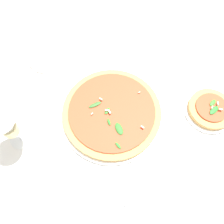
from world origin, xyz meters
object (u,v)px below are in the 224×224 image
(pizza_arugula_main, at_px, (112,114))
(wine_glass, at_px, (7,127))
(pizza_personal_side, at_px, (210,110))
(side_plate_white, at_px, (48,56))

(pizza_arugula_main, bearing_deg, wine_glass, 91.92)
(pizza_personal_side, bearing_deg, side_plate_white, 54.51)
(pizza_arugula_main, height_order, side_plate_white, pizza_arugula_main)
(pizza_personal_side, height_order, side_plate_white, pizza_personal_side)
(wine_glass, height_order, side_plate_white, wine_glass)
(pizza_personal_side, bearing_deg, wine_glass, 85.22)
(pizza_arugula_main, bearing_deg, side_plate_white, 31.40)
(pizza_arugula_main, height_order, wine_glass, wine_glass)
(wine_glass, relative_size, side_plate_white, 1.03)
(pizza_arugula_main, height_order, pizza_personal_side, same)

